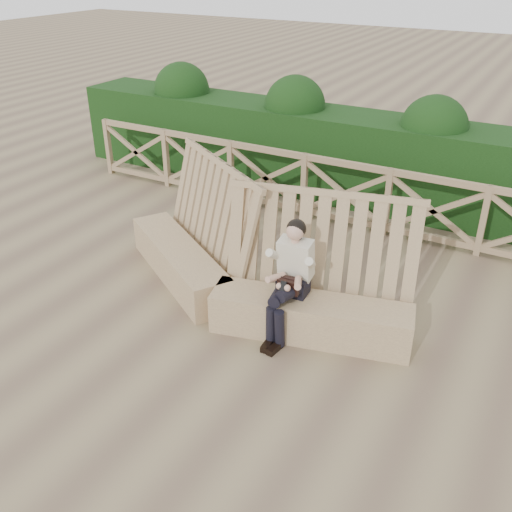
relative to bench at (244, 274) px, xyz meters
The scene contains 5 objects.
ground 0.84m from the bench, 71.77° to the right, with size 60.00×60.00×0.00m, color brown.
bench is the anchor object (origin of this frame).
woman 0.92m from the bench, 19.90° to the right, with size 0.40×0.84×1.41m.
guardrail 2.82m from the bench, 85.32° to the left, with size 10.10×0.09×1.10m.
hedge 4.02m from the bench, 86.72° to the left, with size 12.00×1.20×1.50m, color black.
Camera 1 is at (2.96, -4.64, 4.04)m, focal length 40.00 mm.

